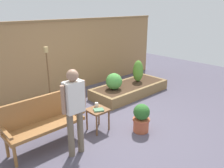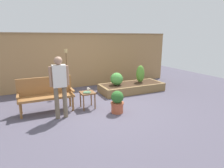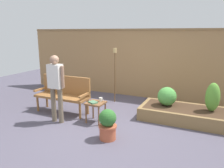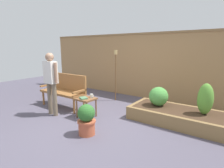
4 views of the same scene
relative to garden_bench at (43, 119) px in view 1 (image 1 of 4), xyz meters
The scene contains 12 objects.
ground_plane 1.61m from the garden_bench, 15.39° to the right, with size 14.00×14.00×0.00m, color #514C5B.
fence_back 2.69m from the garden_bench, 56.42° to the left, with size 8.40×0.14×2.16m.
garden_bench is the anchor object (origin of this frame).
side_table 1.13m from the garden_bench, 13.86° to the right, with size 0.40×0.40×0.48m.
cup_on_table 1.17m from the garden_bench, ahead, with size 0.11×0.07×0.09m.
book_on_table 1.12m from the garden_bench, 17.56° to the right, with size 0.20×0.15×0.03m, color #4C7A56.
potted_boxwood 1.97m from the garden_bench, 28.47° to the right, with size 0.36×0.36×0.61m.
raised_planter_bed 3.24m from the garden_bench, 12.68° to the left, with size 2.40×1.00×0.30m.
shrub_near_bench 2.63m from the garden_bench, 16.39° to the left, with size 0.46×0.46×0.46m.
shrub_far_corner 3.61m from the garden_bench, 11.86° to the left, with size 0.31×0.31×0.66m.
tiki_torch 1.68m from the garden_bench, 56.81° to the left, with size 0.10×0.10×1.61m.
person_by_bench 0.80m from the garden_bench, 66.45° to the right, with size 0.47×0.20×1.56m.
Camera 1 is at (-3.12, -3.26, 2.52)m, focal length 36.98 mm.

